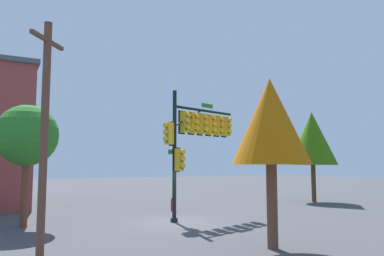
{
  "coord_description": "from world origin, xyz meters",
  "views": [
    {
      "loc": [
        -7.93,
        -16.98,
        2.85
      ],
      "look_at": [
        1.21,
        0.42,
        4.74
      ],
      "focal_mm": 35.0,
      "sensor_mm": 36.0,
      "label": 1
    }
  ],
  "objects_px": {
    "tree_mid": "(312,139)",
    "tree_far": "(27,136)",
    "fire_hydrant": "(173,204)",
    "utility_pole": "(44,132)",
    "signal_pole_assembly": "(196,133)",
    "tree_near": "(270,122)"
  },
  "relations": [
    {
      "from": "tree_near",
      "to": "tree_far",
      "type": "distance_m",
      "value": 11.24
    },
    {
      "from": "signal_pole_assembly",
      "to": "tree_near",
      "type": "xyz_separation_m",
      "value": [
        -0.96,
        -7.22,
        -0.21
      ]
    },
    {
      "from": "tree_near",
      "to": "signal_pole_assembly",
      "type": "bearing_deg",
      "value": 82.4
    },
    {
      "from": "signal_pole_assembly",
      "to": "tree_near",
      "type": "bearing_deg",
      "value": -97.6
    },
    {
      "from": "fire_hydrant",
      "to": "tree_mid",
      "type": "bearing_deg",
      "value": -0.64
    },
    {
      "from": "fire_hydrant",
      "to": "utility_pole",
      "type": "bearing_deg",
      "value": -134.61
    },
    {
      "from": "tree_mid",
      "to": "tree_far",
      "type": "xyz_separation_m",
      "value": [
        -20.02,
        -2.01,
        -0.64
      ]
    },
    {
      "from": "fire_hydrant",
      "to": "tree_near",
      "type": "relative_size",
      "value": 0.14
    },
    {
      "from": "tree_mid",
      "to": "tree_far",
      "type": "height_order",
      "value": "tree_mid"
    },
    {
      "from": "utility_pole",
      "to": "tree_mid",
      "type": "distance_m",
      "value": 21.65
    },
    {
      "from": "fire_hydrant",
      "to": "tree_mid",
      "type": "distance_m",
      "value": 12.38
    },
    {
      "from": "tree_near",
      "to": "tree_mid",
      "type": "height_order",
      "value": "tree_mid"
    },
    {
      "from": "signal_pole_assembly",
      "to": "tree_far",
      "type": "relative_size",
      "value": 1.17
    },
    {
      "from": "utility_pole",
      "to": "signal_pole_assembly",
      "type": "bearing_deg",
      "value": 31.33
    },
    {
      "from": "fire_hydrant",
      "to": "tree_near",
      "type": "xyz_separation_m",
      "value": [
        -1.27,
        -10.8,
        3.88
      ]
    },
    {
      "from": "utility_pole",
      "to": "tree_far",
      "type": "bearing_deg",
      "value": 90.6
    },
    {
      "from": "signal_pole_assembly",
      "to": "tree_mid",
      "type": "bearing_deg",
      "value": 16.18
    },
    {
      "from": "signal_pole_assembly",
      "to": "utility_pole",
      "type": "distance_m",
      "value": 9.47
    },
    {
      "from": "tree_mid",
      "to": "tree_far",
      "type": "relative_size",
      "value": 1.22
    },
    {
      "from": "tree_near",
      "to": "tree_far",
      "type": "bearing_deg",
      "value": 129.65
    },
    {
      "from": "signal_pole_assembly",
      "to": "tree_mid",
      "type": "height_order",
      "value": "tree_mid"
    },
    {
      "from": "utility_pole",
      "to": "tree_far",
      "type": "distance_m",
      "value": 6.35
    }
  ]
}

